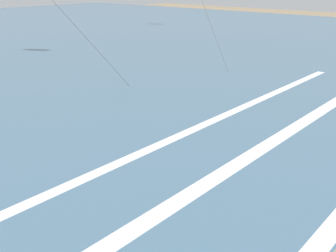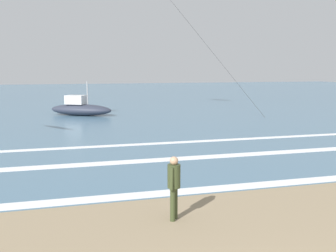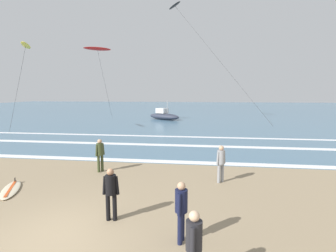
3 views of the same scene
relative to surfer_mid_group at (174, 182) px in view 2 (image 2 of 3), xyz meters
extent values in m
cube|color=slate|center=(1.07, 46.74, -0.95)|extent=(140.00, 90.00, 0.01)
cube|color=white|center=(2.03, 2.14, -0.94)|extent=(36.84, 0.63, 0.01)
cube|color=white|center=(2.73, 6.56, -0.94)|extent=(42.44, 0.70, 0.01)
cube|color=white|center=(2.34, 10.21, -0.94)|extent=(46.44, 0.55, 0.01)
cylinder|color=#384223|center=(0.06, 0.08, -0.55)|extent=(0.13, 0.13, 0.82)
cylinder|color=#384223|center=(-0.06, -0.08, -0.55)|extent=(0.13, 0.13, 0.82)
cylinder|color=#384223|center=(0.00, 0.00, 0.15)|extent=(0.32, 0.32, 0.58)
cylinder|color=#384223|center=(0.10, 0.16, 0.13)|extent=(0.15, 0.16, 0.56)
cylinder|color=#384223|center=(-0.10, -0.16, 0.13)|extent=(0.15, 0.16, 0.56)
sphere|color=tan|center=(0.00, 0.00, 0.54)|extent=(0.21, 0.21, 0.21)
cylinder|color=#333333|center=(7.08, 20.29, 6.37)|extent=(11.73, 3.36, 14.66)
ellipsoid|color=#2D3342|center=(-0.40, 23.92, -0.51)|extent=(5.29, 4.26, 0.90)
cube|color=silver|center=(-0.74, 24.13, 0.29)|extent=(1.86, 1.74, 0.70)
cylinder|color=#B2B2B2|center=(0.10, 23.59, 0.84)|extent=(0.08, 0.08, 1.80)
camera|label=1|loc=(-5.43, -0.69, 6.06)|focal=42.75mm
camera|label=2|loc=(-2.89, -9.45, 2.77)|focal=44.41mm
camera|label=3|loc=(4.78, -11.34, 2.84)|focal=27.08mm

